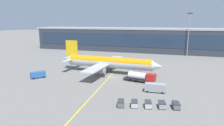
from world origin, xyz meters
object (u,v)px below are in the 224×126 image
at_px(baggage_cart_0, 121,103).
at_px(crew_van, 38,74).
at_px(baggage_cart_4, 176,105).
at_px(baggage_cart_1, 134,104).
at_px(main_airliner, 108,62).
at_px(baggage_cart_2, 148,104).
at_px(lavatory_truck, 155,87).
at_px(fuel_tanker, 141,77).
at_px(baggage_cart_3, 162,105).

bearing_deg(baggage_cart_0, crew_van, 157.43).
bearing_deg(baggage_cart_4, baggage_cart_1, -167.77).
height_order(main_airliner, crew_van, main_airliner).
bearing_deg(baggage_cart_2, baggage_cart_0, -167.77).
distance_m(lavatory_truck, baggage_cart_4, 11.39).
distance_m(lavatory_truck, baggage_cart_1, 12.28).
bearing_deg(fuel_tanker, lavatory_truck, -58.25).
height_order(lavatory_truck, baggage_cart_0, lavatory_truck).
distance_m(fuel_tanker, baggage_cart_4, 21.28).
relative_size(main_airliner, baggage_cart_3, 14.30).
distance_m(baggage_cart_0, baggage_cart_2, 6.40).
bearing_deg(main_airliner, baggage_cart_0, -65.93).
relative_size(fuel_tanker, baggage_cart_1, 3.80).
bearing_deg(baggage_cart_2, main_airliner, 124.78).
relative_size(crew_van, baggage_cart_3, 1.78).
height_order(main_airliner, baggage_cart_4, main_airliner).
relative_size(fuel_tanker, baggage_cart_3, 3.80).
bearing_deg(baggage_cart_3, baggage_cart_1, -167.77).
relative_size(baggage_cart_0, baggage_cart_1, 1.00).
bearing_deg(baggage_cart_1, baggage_cart_0, -167.77).
xyz_separation_m(baggage_cart_1, baggage_cart_4, (9.38, 2.03, 0.00)).
xyz_separation_m(main_airliner, baggage_cart_2, (19.23, -27.69, -3.49)).
bearing_deg(fuel_tanker, baggage_cart_3, -67.06).
relative_size(lavatory_truck, baggage_cart_4, 2.03).
distance_m(main_airliner, baggage_cart_2, 33.90).
bearing_deg(crew_van, baggage_cart_4, -13.94).
height_order(lavatory_truck, baggage_cart_1, lavatory_truck).
xyz_separation_m(lavatory_truck, baggage_cart_3, (2.76, -10.40, -0.64)).
height_order(baggage_cart_0, baggage_cart_3, same).
height_order(baggage_cart_1, baggage_cart_3, same).
relative_size(lavatory_truck, baggage_cart_1, 2.03).
bearing_deg(crew_van, main_airliner, 33.88).
bearing_deg(baggage_cart_4, crew_van, 166.06).
distance_m(main_airliner, baggage_cart_0, 32.01).
distance_m(baggage_cart_0, baggage_cart_1, 3.20).
bearing_deg(fuel_tanker, baggage_cart_4, -58.55).
bearing_deg(crew_van, lavatory_truck, -2.77).
bearing_deg(lavatory_truck, crew_van, 177.23).
height_order(baggage_cart_2, baggage_cart_4, same).
height_order(fuel_tanker, baggage_cart_0, fuel_tanker).
height_order(fuel_tanker, baggage_cart_1, fuel_tanker).
bearing_deg(baggage_cart_0, baggage_cart_2, 12.23).
bearing_deg(lavatory_truck, main_airliner, 139.72).
bearing_deg(main_airliner, lavatory_truck, -40.28).
relative_size(crew_van, baggage_cart_1, 1.78).
relative_size(crew_van, baggage_cart_4, 1.78).
relative_size(main_airliner, crew_van, 8.03).
bearing_deg(baggage_cart_2, baggage_cart_3, 12.23).
bearing_deg(baggage_cart_2, baggage_cart_4, 12.23).
distance_m(baggage_cart_1, baggage_cart_2, 3.20).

